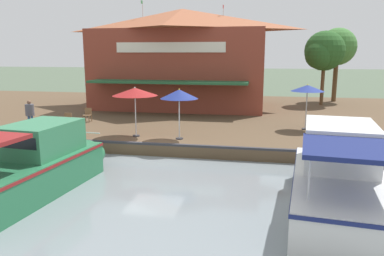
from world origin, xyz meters
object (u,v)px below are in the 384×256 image
person_near_entrance (30,111)px  motorboat_distant_upstream (38,166)px  patio_umbrella_back_row (179,94)px  cafe_chair_under_first_umbrella (88,114)px  tree_behind_restaurant (336,48)px  cafe_chair_beside_entrance (67,120)px  motorboat_far_downstream (338,175)px  tree_downstream_bank (323,52)px  patio_umbrella_far_corner (135,92)px  cafe_chair_mid_patio (345,132)px  patio_umbrella_mid_patio_left (308,88)px  waterfront_restaurant (182,58)px

person_near_entrance → motorboat_distant_upstream: 8.79m
patio_umbrella_back_row → person_near_entrance: size_ratio=1.52×
cafe_chair_under_first_umbrella → tree_behind_restaurant: bearing=128.8°
patio_umbrella_back_row → person_near_entrance: bearing=-94.6°
cafe_chair_beside_entrance → motorboat_distant_upstream: size_ratio=0.11×
motorboat_distant_upstream → cafe_chair_beside_entrance: bearing=-157.5°
motorboat_far_downstream → tree_downstream_bank: tree_downstream_bank is taller
patio_umbrella_far_corner → motorboat_distant_upstream: 7.06m
cafe_chair_mid_patio → patio_umbrella_far_corner: bearing=-85.2°
cafe_chair_under_first_umbrella → cafe_chair_beside_entrance: (2.02, -0.27, 0.00)m
patio_umbrella_back_row → cafe_chair_beside_entrance: 7.43m
patio_umbrella_far_corner → motorboat_distant_upstream: patio_umbrella_far_corner is taller
person_near_entrance → motorboat_distant_upstream: motorboat_distant_upstream is taller
patio_umbrella_mid_patio_left → person_near_entrance: size_ratio=1.53×
cafe_chair_mid_patio → waterfront_restaurant: bearing=-136.2°
patio_umbrella_back_row → patio_umbrella_mid_patio_left: patio_umbrella_mid_patio_left is taller
cafe_chair_beside_entrance → person_near_entrance: size_ratio=0.51×
patio_umbrella_back_row → person_near_entrance: (-0.71, -8.72, -1.21)m
patio_umbrella_back_row → tree_behind_restaurant: 20.16m
motorboat_distant_upstream → patio_umbrella_far_corner: bearing=168.8°
cafe_chair_under_first_umbrella → tree_downstream_bank: 19.35m
cafe_chair_under_first_umbrella → person_near_entrance: size_ratio=0.51×
person_near_entrance → tree_downstream_bank: (-13.93, 17.44, 3.29)m
person_near_entrance → cafe_chair_beside_entrance: bearing=119.5°
patio_umbrella_far_corner → patio_umbrella_mid_patio_left: 9.47m
cafe_chair_mid_patio → motorboat_distant_upstream: motorboat_distant_upstream is taller
patio_umbrella_far_corner → motorboat_far_downstream: (5.98, 8.84, -1.90)m
waterfront_restaurant → cafe_chair_under_first_umbrella: (8.33, -4.30, -3.42)m
patio_umbrella_far_corner → motorboat_far_downstream: patio_umbrella_far_corner is taller
patio_umbrella_mid_patio_left → cafe_chair_mid_patio: bearing=30.9°
tree_downstream_bank → cafe_chair_under_first_umbrella: bearing=-54.7°
person_near_entrance → cafe_chair_mid_patio: bearing=91.2°
tree_downstream_bank → patio_umbrella_far_corner: bearing=-37.5°
cafe_chair_beside_entrance → motorboat_distant_upstream: 8.79m
patio_umbrella_back_row → motorboat_distant_upstream: bearing=-29.6°
patio_umbrella_far_corner → person_near_entrance: size_ratio=1.53×
tree_downstream_bank → cafe_chair_mid_patio: bearing=-2.9°
motorboat_far_downstream → tree_behind_restaurant: tree_behind_restaurant is taller
cafe_chair_mid_patio → person_near_entrance: size_ratio=0.51×
patio_umbrella_mid_patio_left → motorboat_distant_upstream: (10.17, -10.11, -1.98)m
waterfront_restaurant → cafe_chair_beside_entrance: bearing=-23.8°
waterfront_restaurant → cafe_chair_under_first_umbrella: waterfront_restaurant is taller
waterfront_restaurant → tree_behind_restaurant: bearing=112.6°
cafe_chair_under_first_umbrella → tree_downstream_bank: size_ratio=0.14×
cafe_chair_beside_entrance → motorboat_far_downstream: size_ratio=0.11×
patio_umbrella_back_row → patio_umbrella_mid_patio_left: bearing=119.9°
waterfront_restaurant → motorboat_far_downstream: (17.80, 8.95, -3.48)m
patio_umbrella_back_row → tree_behind_restaurant: tree_behind_restaurant is taller
cafe_chair_beside_entrance → cafe_chair_mid_patio: 15.07m
patio_umbrella_back_row → tree_downstream_bank: 17.17m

